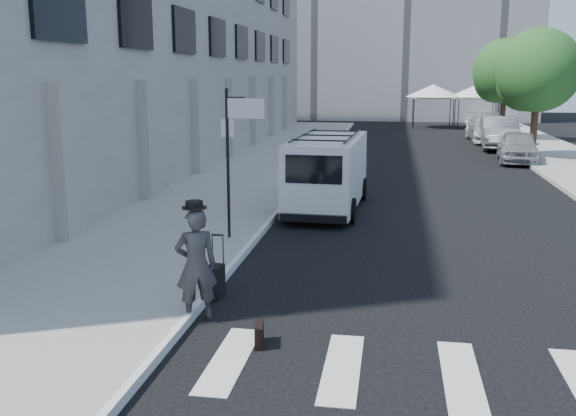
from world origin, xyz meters
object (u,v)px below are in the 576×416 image
(cargo_van, at_px, (328,172))
(suitcase, at_px, (215,281))
(parked_car_b, at_px, (499,133))
(briefcase, at_px, (259,334))
(parked_car_c, at_px, (489,128))
(parked_car_a, at_px, (518,147))
(businessman, at_px, (196,265))

(cargo_van, bearing_deg, suitcase, -96.09)
(cargo_van, distance_m, parked_car_b, 18.61)
(briefcase, xyz_separation_m, cargo_van, (0.00, 10.07, 0.95))
(parked_car_b, bearing_deg, suitcase, -105.54)
(briefcase, relative_size, parked_car_c, 0.08)
(briefcase, distance_m, parked_car_a, 22.84)
(businessman, distance_m, parked_car_a, 22.50)
(businessman, relative_size, cargo_van, 0.33)
(parked_car_c, bearing_deg, briefcase, -104.53)
(briefcase, height_order, parked_car_a, parked_car_a)
(businessman, distance_m, parked_car_b, 27.68)
(businessman, height_order, briefcase, businessman)
(briefcase, xyz_separation_m, parked_car_c, (7.46, 30.86, 0.65))
(briefcase, bearing_deg, suitcase, 113.75)
(cargo_van, xyz_separation_m, parked_car_a, (7.48, 11.50, -0.40))
(briefcase, relative_size, cargo_van, 0.08)
(briefcase, relative_size, parked_car_b, 0.08)
(parked_car_a, height_order, parked_car_b, parked_car_b)
(briefcase, bearing_deg, parked_car_b, 65.85)
(businessman, height_order, parked_car_c, businessman)
(parked_car_b, bearing_deg, parked_car_c, 93.96)
(businessman, xyz_separation_m, parked_car_c, (8.67, 30.03, -0.12))
(parked_car_b, bearing_deg, parked_car_a, -86.50)
(cargo_van, distance_m, parked_car_a, 13.73)
(businessman, distance_m, suitcase, 1.25)
(parked_car_a, distance_m, parked_car_b, 5.54)
(suitcase, height_order, cargo_van, cargo_van)
(businessman, xyz_separation_m, parked_car_a, (8.70, 20.75, -0.22))
(businessman, height_order, cargo_van, cargo_van)
(briefcase, relative_size, parked_car_a, 0.10)
(briefcase, xyz_separation_m, parked_car_a, (7.49, 21.58, 0.55))
(businessman, relative_size, parked_car_c, 0.33)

